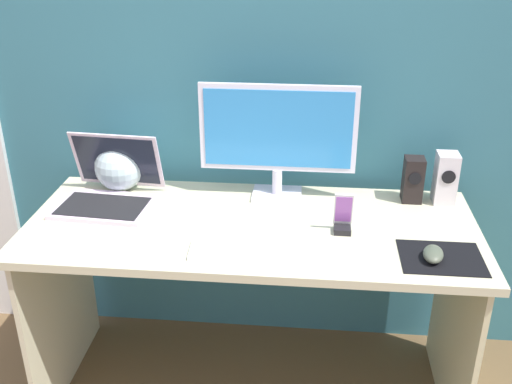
% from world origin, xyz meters
% --- Properties ---
extents(wall_back, '(6.00, 0.04, 2.50)m').
position_xyz_m(wall_back, '(0.00, 0.40, 1.25)').
color(wall_back, '#336D7C').
rests_on(wall_back, ground_plane).
extents(desk, '(1.52, 0.64, 0.72)m').
position_xyz_m(desk, '(0.00, 0.00, 0.58)').
color(desk, beige).
rests_on(desk, ground_plane).
extents(monitor, '(0.56, 0.14, 0.42)m').
position_xyz_m(monitor, '(0.07, 0.22, 0.96)').
color(monitor, white).
rests_on(monitor, desk).
extents(speaker_right, '(0.08, 0.08, 0.19)m').
position_xyz_m(speaker_right, '(0.67, 0.23, 0.81)').
color(speaker_right, silver).
rests_on(speaker_right, desk).
extents(speaker_near_monitor, '(0.07, 0.07, 0.17)m').
position_xyz_m(speaker_near_monitor, '(0.56, 0.23, 0.80)').
color(speaker_near_monitor, black).
rests_on(speaker_near_monitor, desk).
extents(laptop, '(0.35, 0.33, 0.24)m').
position_xyz_m(laptop, '(-0.53, 0.11, 0.77)').
color(laptop, silver).
rests_on(laptop, desk).
extents(fishbowl, '(0.18, 0.18, 0.18)m').
position_xyz_m(fishbowl, '(-0.52, 0.24, 0.81)').
color(fishbowl, silver).
rests_on(fishbowl, desk).
extents(keyboard_external, '(0.42, 0.13, 0.01)m').
position_xyz_m(keyboard_external, '(0.03, -0.19, 0.72)').
color(keyboard_external, silver).
rests_on(keyboard_external, desk).
extents(mousepad, '(0.25, 0.20, 0.00)m').
position_xyz_m(mousepad, '(0.60, -0.17, 0.72)').
color(mousepad, black).
rests_on(mousepad, desk).
extents(mouse, '(0.08, 0.11, 0.04)m').
position_xyz_m(mouse, '(0.57, -0.18, 0.74)').
color(mouse, '#4F5745').
rests_on(mouse, mousepad).
extents(phone_in_dock, '(0.06, 0.06, 0.14)m').
position_xyz_m(phone_in_dock, '(0.30, -0.03, 0.77)').
color(phone_in_dock, black).
rests_on(phone_in_dock, desk).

